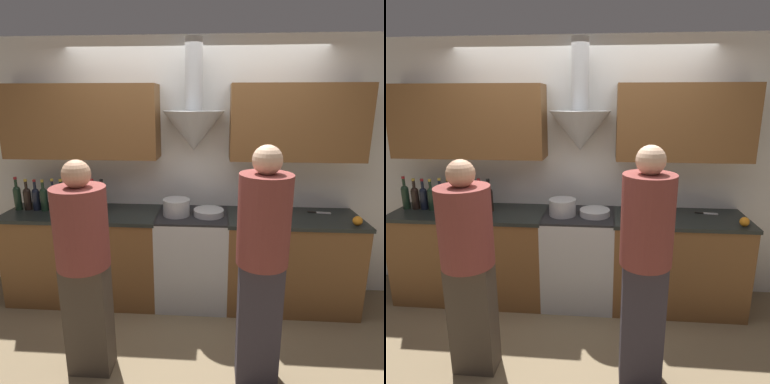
# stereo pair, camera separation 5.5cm
# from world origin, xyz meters

# --- Properties ---
(ground_plane) EXTENTS (12.00, 12.00, 0.00)m
(ground_plane) POSITION_xyz_m (0.00, 0.00, 0.00)
(ground_plane) COLOR #847051
(wall_back) EXTENTS (8.40, 0.58, 2.60)m
(wall_back) POSITION_xyz_m (-0.05, 0.62, 1.48)
(wall_back) COLOR white
(wall_back) RESTS_ON ground_plane
(counter_left) EXTENTS (1.53, 0.62, 0.93)m
(counter_left) POSITION_xyz_m (-1.10, 0.36, 0.47)
(counter_left) COLOR brown
(counter_left) RESTS_ON ground_plane
(counter_right) EXTENTS (1.27, 0.62, 0.93)m
(counter_right) POSITION_xyz_m (0.96, 0.36, 0.47)
(counter_right) COLOR brown
(counter_right) RESTS_ON ground_plane
(stove_range) EXTENTS (0.69, 0.60, 0.93)m
(stove_range) POSITION_xyz_m (0.00, 0.36, 0.47)
(stove_range) COLOR #B7BABC
(stove_range) RESTS_ON ground_plane
(wine_bottle_0) EXTENTS (0.07, 0.07, 0.34)m
(wine_bottle_0) POSITION_xyz_m (-1.77, 0.38, 1.07)
(wine_bottle_0) COLOR black
(wine_bottle_0) RESTS_ON counter_left
(wine_bottle_1) EXTENTS (0.07, 0.07, 0.32)m
(wine_bottle_1) POSITION_xyz_m (-1.67, 0.39, 1.06)
(wine_bottle_1) COLOR black
(wine_bottle_1) RESTS_ON counter_left
(wine_bottle_2) EXTENTS (0.07, 0.07, 0.31)m
(wine_bottle_2) POSITION_xyz_m (-1.58, 0.38, 1.06)
(wine_bottle_2) COLOR black
(wine_bottle_2) RESTS_ON counter_left
(wine_bottle_3) EXTENTS (0.07, 0.07, 0.32)m
(wine_bottle_3) POSITION_xyz_m (-1.49, 0.37, 1.06)
(wine_bottle_3) COLOR black
(wine_bottle_3) RESTS_ON counter_left
(wine_bottle_4) EXTENTS (0.07, 0.07, 0.33)m
(wine_bottle_4) POSITION_xyz_m (-1.39, 0.37, 1.06)
(wine_bottle_4) COLOR black
(wine_bottle_4) RESTS_ON counter_left
(wine_bottle_5) EXTENTS (0.08, 0.08, 0.32)m
(wine_bottle_5) POSITION_xyz_m (-1.30, 0.37, 1.06)
(wine_bottle_5) COLOR black
(wine_bottle_5) RESTS_ON counter_left
(wine_bottle_6) EXTENTS (0.07, 0.07, 0.33)m
(wine_bottle_6) POSITION_xyz_m (-1.19, 0.39, 1.07)
(wine_bottle_6) COLOR black
(wine_bottle_6) RESTS_ON counter_left
(wine_bottle_7) EXTENTS (0.07, 0.07, 0.32)m
(wine_bottle_7) POSITION_xyz_m (-1.09, 0.38, 1.06)
(wine_bottle_7) COLOR black
(wine_bottle_7) RESTS_ON counter_left
(wine_bottle_8) EXTENTS (0.07, 0.07, 0.33)m
(wine_bottle_8) POSITION_xyz_m (-0.99, 0.37, 1.07)
(wine_bottle_8) COLOR black
(wine_bottle_8) RESTS_ON counter_left
(wine_bottle_9) EXTENTS (0.08, 0.08, 0.33)m
(wine_bottle_9) POSITION_xyz_m (-0.90, 0.38, 1.06)
(wine_bottle_9) COLOR black
(wine_bottle_9) RESTS_ON counter_left
(stock_pot) EXTENTS (0.26, 0.26, 0.16)m
(stock_pot) POSITION_xyz_m (-0.15, 0.32, 1.01)
(stock_pot) COLOR #B7BABC
(stock_pot) RESTS_ON stove_range
(mixing_bowl) EXTENTS (0.29, 0.29, 0.06)m
(mixing_bowl) POSITION_xyz_m (0.15, 0.33, 0.96)
(mixing_bowl) COLOR #B7BABC
(mixing_bowl) RESTS_ON stove_range
(orange_fruit) EXTENTS (0.08, 0.08, 0.08)m
(orange_fruit) POSITION_xyz_m (1.48, 0.15, 0.97)
(orange_fruit) COLOR orange
(orange_fruit) RESTS_ON counter_right
(chefs_knife) EXTENTS (0.22, 0.06, 0.01)m
(chefs_knife) POSITION_xyz_m (1.24, 0.48, 0.93)
(chefs_knife) COLOR silver
(chefs_knife) RESTS_ON counter_right
(person_foreground_left) EXTENTS (0.37, 0.37, 1.63)m
(person_foreground_left) POSITION_xyz_m (-0.70, -0.65, 0.89)
(person_foreground_left) COLOR #473D33
(person_foreground_left) RESTS_ON ground_plane
(person_foreground_right) EXTENTS (0.35, 0.35, 1.74)m
(person_foreground_right) POSITION_xyz_m (0.53, -0.67, 0.96)
(person_foreground_right) COLOR #38333D
(person_foreground_right) RESTS_ON ground_plane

